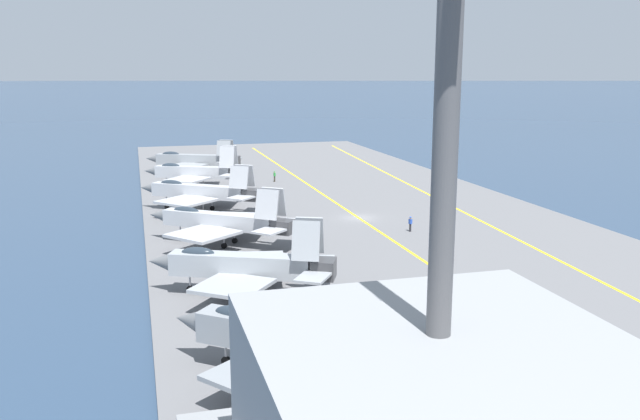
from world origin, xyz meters
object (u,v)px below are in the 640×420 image
Objects in this scene: parked_jet_second at (244,265)px; parked_jet_fourth at (201,192)px; parked_jet_nearest at (294,339)px; parked_jet_sixth at (194,160)px; parked_jet_third at (222,221)px; parked_jet_fifth at (196,172)px; crew_green_vest at (275,176)px; crew_blue_vest at (410,223)px; crew_yellow_vest at (445,276)px.

parked_jet_second reaches higher than parked_jet_fourth.
parked_jet_sixth is (82.73, -1.28, -0.22)m from parked_jet_nearest.
parked_jet_third is 33.93m from parked_jet_fifth.
parked_jet_fifth is at bearing -2.59° from parked_jet_fourth.
parked_jet_nearest is 71.07m from crew_green_vest.
parked_jet_second is 27.23m from crew_blue_vest.
parked_jet_fourth is at bearing 1.46° from parked_jet_third.
crew_green_vest is at bearing 11.97° from crew_blue_vest.
parked_jet_nearest is at bearing -178.28° from parked_jet_second.
parked_jet_sixth is at bearing -3.26° from parked_jet_fourth.
parked_jet_second is 0.99× the size of parked_jet_fifth.
parked_jet_nearest is at bearing 179.89° from parked_jet_fifth.
parked_jet_nearest is 31.99m from parked_jet_third.
parked_jet_fifth reaches higher than crew_blue_vest.
parked_jet_fourth is 39.49m from crew_yellow_vest.
parked_jet_second is 67.03m from parked_jet_sixth.
parked_jet_sixth is at bearing -3.92° from parked_jet_fifth.
parked_jet_third reaches higher than parked_jet_fourth.
crew_green_vest is (37.86, -13.17, -1.58)m from parked_jet_third.
crew_yellow_vest is at bearing -163.00° from parked_jet_fifth.
parked_jet_fifth is (65.92, -0.13, 0.12)m from parked_jet_nearest.
parked_jet_nearest is 82.74m from parked_jet_sixth.
parked_jet_third is 17.37m from parked_jet_fourth.
parked_jet_sixth is 17.46m from crew_green_vest.
parked_jet_second is at bearing 178.50° from parked_jet_sixth.
parked_jet_second is 0.92× the size of parked_jet_sixth.
parked_jet_second is at bearing 1.72° from parked_jet_nearest.
parked_jet_fifth reaches higher than parked_jet_nearest.
parked_jet_third is 24.60m from crew_yellow_vest.
crew_blue_vest is 1.03× the size of crew_yellow_vest.
parked_jet_fifth reaches higher than crew_yellow_vest.
crew_blue_vest reaches higher than crew_yellow_vest.
crew_green_vest is at bearing -33.59° from parked_jet_fourth.
parked_jet_fifth reaches higher than parked_jet_sixth.
parked_jet_fifth is 9.25× the size of crew_yellow_vest.
parked_jet_fifth is 39.40m from crew_blue_vest.
parked_jet_third is at bearing 0.32° from parked_jet_nearest.
crew_green_vest reaches higher than crew_blue_vest.
parked_jet_second is 16.27m from parked_jet_third.
crew_blue_vest is at bearing -88.62° from parked_jet_third.
parked_jet_sixth is 53.95m from crew_blue_vest.
parked_jet_fourth reaches higher than crew_blue_vest.
parked_jet_nearest is at bearing 179.11° from parked_jet_sixth.
parked_jet_fourth is at bearing 51.95° from crew_blue_vest.
parked_jet_nearest reaches higher than parked_jet_fourth.
parked_jet_fifth reaches higher than parked_jet_fourth.
parked_jet_third is 21.16m from crew_blue_vest.
crew_yellow_vest is at bearing -176.82° from crew_green_vest.
parked_jet_sixth is (50.74, -1.46, -0.22)m from parked_jet_third.
crew_yellow_vest is (-2.10, -16.59, -1.60)m from parked_jet_second.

